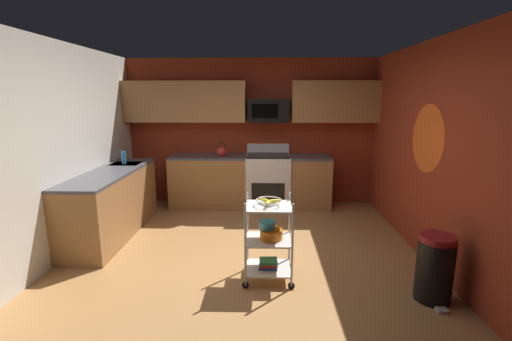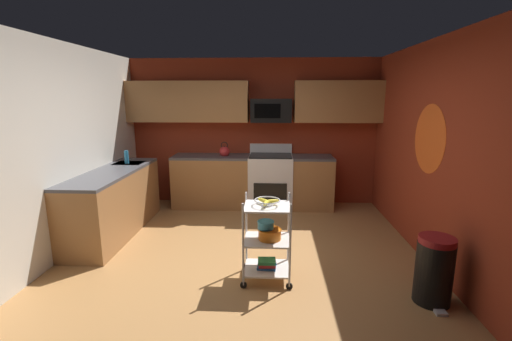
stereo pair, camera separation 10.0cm
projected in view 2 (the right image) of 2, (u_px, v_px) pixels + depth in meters
floor at (242, 261)px, 4.27m from camera, size 4.40×4.80×0.04m
wall_back at (254, 132)px, 6.37m from camera, size 4.52×0.06×2.60m
wall_left at (52, 152)px, 4.10m from camera, size 0.06×4.80×2.60m
wall_right at (441, 155)px, 3.88m from camera, size 0.06×4.80×2.60m
wall_flower_decal at (429, 139)px, 4.12m from camera, size 0.00×0.82×0.82m
counter_run at (200, 189)px, 5.70m from camera, size 3.60×2.68×0.92m
oven_range at (270, 181)px, 6.21m from camera, size 0.76×0.65×1.10m
upper_cabinets at (249, 102)px, 6.07m from camera, size 4.40×0.33×0.70m
microwave at (271, 111)px, 6.05m from camera, size 0.70×0.39×0.40m
rolling_cart at (267, 240)px, 3.72m from camera, size 0.54×0.44×0.91m
fruit_bowl at (267, 201)px, 3.63m from camera, size 0.27×0.27×0.07m
mixing_bowl_large at (270, 234)px, 3.70m from camera, size 0.25×0.25×0.11m
mixing_bowl_small at (266, 224)px, 3.69m from camera, size 0.18×0.18×0.08m
book_stack at (267, 264)px, 3.78m from camera, size 0.21×0.18×0.09m
kettle at (225, 151)px, 6.13m from camera, size 0.21×0.18×0.26m
dish_soap_bottle at (127, 157)px, 5.42m from camera, size 0.06×0.06×0.20m
trash_can at (434, 270)px, 3.32m from camera, size 0.34×0.42×0.66m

